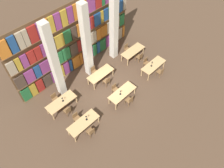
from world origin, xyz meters
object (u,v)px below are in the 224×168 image
Objects in this scene: desk_lamp_1 at (120,92)px; reading_table_2 at (154,65)px; desk_lamp_3 at (62,99)px; desk_lamp_0 at (86,117)px; reading_table_4 at (101,74)px; pillar_right at (114,26)px; desk_lamp_2 at (152,63)px; pillar_center at (86,43)px; chair_8 at (107,81)px; chair_3 at (115,89)px; chair_7 at (55,98)px; chair_1 at (77,118)px; chair_2 at (130,100)px; reading_table_3 at (61,102)px; reading_table_5 at (133,51)px; pillar_left at (54,63)px; chair_11 at (127,49)px; reading_table_1 at (122,93)px; chair_4 at (160,72)px; chair_6 at (68,111)px; chair_0 at (91,132)px; chair_10 at (140,57)px; chair_5 at (146,63)px; reading_table_0 at (83,123)px; chair_9 at (94,71)px.

desk_lamp_1 is 3.83m from reading_table_2.
reading_table_2 is 5.43× the size of desk_lamp_3.
desk_lamp_0 is at bearing 177.27° from desk_lamp_1.
reading_table_2 is 4.13m from reading_table_4.
pillar_right is 3.94m from desk_lamp_2.
pillar_center reaches higher than reading_table_2.
chair_3 is at bearing -95.74° from chair_8.
desk_lamp_1 is at bearing 137.13° from chair_7.
chair_2 is at bearing 156.27° from chair_1.
reading_table_3 and reading_table_5 have the same top height.
pillar_left is at bearing 59.04° from desk_lamp_3.
reading_table_1 is at bearing 38.45° from chair_11.
pillar_left reaches higher than chair_4.
chair_4 is at bearing -6.20° from desk_lamp_0.
pillar_center is 4.22m from reading_table_1.
pillar_left is 5.55m from chair_2.
chair_6 is at bearing -169.65° from reading_table_4.
chair_10 is (7.15, 2.14, 0.00)m from chair_0.
pillar_left is 6.73× the size of chair_2.
chair_3 is (3.43, 1.27, 0.00)m from chair_0.
chair_3 is at bearing 170.50° from reading_table_2.
pillar_left is 6.73× the size of chair_6.
chair_11 is (0.12, 2.17, 0.00)m from chair_5.
reading_table_0 is 7.41m from reading_table_5.
chair_8 is at bearing -88.79° from pillar_center.
chair_9 reaches higher than reading_table_2.
chair_3 is (3.43, -0.12, 0.00)m from chair_1.
desk_lamp_1 is 0.84× the size of desk_lamp_2.
desk_lamp_1 is 4.95m from chair_11.
chair_1 is at bearing 174.29° from desk_lamp_2.
desk_lamp_2 is at bearing 2.30° from reading_table_1.
chair_6 is at bearing 92.93° from reading_table_0.
pillar_center is 6.73× the size of chair_5.
chair_9 is at bearing 179.50° from chair_7.
reading_table_0 is 2.22m from desk_lamp_3.
chair_1 is 7.25m from reading_table_5.
chair_1 is 7.46m from chair_11.
chair_11 is (7.14, 2.83, -0.18)m from reading_table_0.
chair_5 is at bearing -37.58° from pillar_center.
reading_table_1 is 4.34× the size of desk_lamp_2.
pillar_center is 13.86× the size of desk_lamp_0.
pillar_center is 15.52× the size of desk_lamp_3.
chair_2 is 1.00× the size of chair_8.
chair_9 is (-3.51, 3.62, 0.00)m from chair_4.
reading_table_1 is 1.00× the size of reading_table_3.
pillar_right is at bearing 117.32° from chair_10.
chair_10 is (1.01, -1.95, -2.51)m from pillar_right.
pillar_left reaches higher than reading_table_3.
desk_lamp_2 is (3.37, -0.56, 0.59)m from chair_3.
chair_0 is 7.46m from chair_10.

